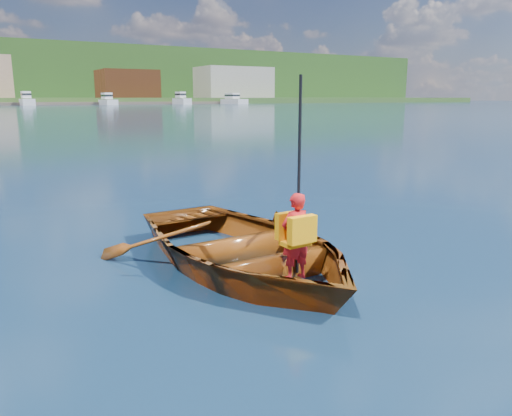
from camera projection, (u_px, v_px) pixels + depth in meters
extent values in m
plane|color=#132A3D|center=(226.00, 272.00, 6.14)|extent=(600.00, 600.00, 0.00)
imported|color=brown|center=(242.00, 247.00, 6.26)|extent=(3.08, 4.17, 0.84)
imported|color=red|center=(295.00, 237.00, 5.53)|extent=(0.37, 0.25, 0.99)
cube|color=#FFA80B|center=(302.00, 230.00, 5.41)|extent=(0.34, 0.12, 0.30)
cube|color=#FFA80B|center=(289.00, 225.00, 5.60)|extent=(0.34, 0.10, 0.30)
cube|color=#FFA80B|center=(295.00, 243.00, 5.54)|extent=(0.31, 0.24, 0.05)
cylinder|color=black|center=(299.00, 178.00, 5.59)|extent=(0.04, 0.04, 2.24)
cube|color=maroon|center=(127.00, 84.00, 166.40)|extent=(18.00, 16.00, 9.00)
cube|color=gray|center=(234.00, 83.00, 185.54)|extent=(26.00, 16.00, 11.00)
cube|color=silver|center=(27.00, 103.00, 132.86)|extent=(3.04, 10.85, 1.93)
cube|color=silver|center=(26.00, 95.00, 133.33)|extent=(2.13, 4.88, 1.80)
cube|color=black|center=(26.00, 94.00, 133.31)|extent=(2.19, 5.10, 0.50)
cube|color=silver|center=(108.00, 103.00, 143.21)|extent=(3.08, 11.00, 1.65)
cube|color=silver|center=(107.00, 96.00, 143.74)|extent=(2.16, 4.95, 1.80)
cube|color=black|center=(107.00, 96.00, 143.71)|extent=(2.22, 5.17, 0.50)
cube|color=silver|center=(182.00, 102.00, 154.09)|extent=(2.67, 9.55, 2.04)
cube|color=silver|center=(180.00, 95.00, 154.44)|extent=(1.87, 4.30, 1.80)
cube|color=black|center=(180.00, 94.00, 154.42)|extent=(1.92, 4.49, 0.50)
cube|color=silver|center=(234.00, 102.00, 162.90)|extent=(3.62, 12.94, 1.77)
cube|color=silver|center=(232.00, 96.00, 163.57)|extent=(2.54, 5.83, 1.80)
cube|color=black|center=(232.00, 95.00, 163.55)|extent=(2.61, 6.08, 0.50)
cylinder|color=#382314|center=(29.00, 80.00, 198.75)|extent=(0.80, 0.80, 2.68)
sphere|color=#225A20|center=(28.00, 71.00, 197.97)|extent=(5.01, 5.01, 5.01)
cylinder|color=#382314|center=(90.00, 73.00, 227.67)|extent=(0.80, 0.80, 2.78)
sphere|color=#225A20|center=(89.00, 65.00, 226.87)|extent=(5.19, 5.19, 5.19)
cylinder|color=#382314|center=(115.00, 67.00, 251.33)|extent=(0.80, 0.80, 4.00)
sphere|color=#225A20|center=(114.00, 56.00, 250.17)|extent=(7.47, 7.47, 7.47)
cylinder|color=#382314|center=(256.00, 84.00, 245.60)|extent=(0.80, 0.80, 3.57)
sphere|color=#225A20|center=(256.00, 74.00, 244.57)|extent=(6.67, 6.67, 6.67)
cylinder|color=#382314|center=(191.00, 66.00, 287.22)|extent=(0.80, 0.80, 2.72)
sphere|color=#225A20|center=(191.00, 59.00, 286.44)|extent=(5.08, 5.08, 5.08)
cylinder|color=#382314|center=(316.00, 84.00, 266.39)|extent=(0.80, 0.80, 3.62)
sphere|color=#225A20|center=(316.00, 74.00, 265.34)|extent=(6.75, 6.75, 6.75)
cylinder|color=#382314|center=(228.00, 68.00, 293.99)|extent=(0.80, 0.80, 3.03)
sphere|color=#225A20|center=(228.00, 61.00, 293.12)|extent=(5.66, 5.66, 5.66)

